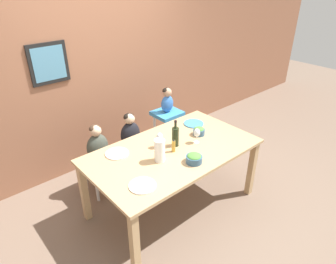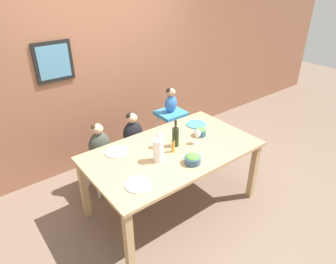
% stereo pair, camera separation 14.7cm
% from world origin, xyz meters
% --- Properties ---
extents(ground_plane, '(14.00, 14.00, 0.00)m').
position_xyz_m(ground_plane, '(0.00, 0.00, 0.00)').
color(ground_plane, '#705B4C').
extents(wall_back, '(10.00, 0.09, 2.70)m').
position_xyz_m(wall_back, '(-0.00, 1.44, 1.35)').
color(wall_back, '#8E5B42').
rests_on(wall_back, ground_plane).
extents(dining_table, '(1.83, 1.05, 0.77)m').
position_xyz_m(dining_table, '(0.00, 0.00, 0.68)').
color(dining_table, tan).
rests_on(dining_table, ground_plane).
extents(chair_far_left, '(0.43, 0.40, 0.46)m').
position_xyz_m(chair_far_left, '(-0.48, 0.79, 0.39)').
color(chair_far_left, silver).
rests_on(chair_far_left, ground_plane).
extents(chair_far_center, '(0.43, 0.40, 0.46)m').
position_xyz_m(chair_far_center, '(-0.01, 0.79, 0.39)').
color(chair_far_center, silver).
rests_on(chair_far_center, ground_plane).
extents(chair_right_highchair, '(0.36, 0.34, 0.75)m').
position_xyz_m(chair_right_highchair, '(0.60, 0.79, 0.59)').
color(chair_right_highchair, silver).
rests_on(chair_right_highchair, ground_plane).
extents(person_child_left, '(0.27, 0.17, 0.46)m').
position_xyz_m(person_child_left, '(-0.48, 0.79, 0.67)').
color(person_child_left, '#3D4238').
rests_on(person_child_left, chair_far_left).
extents(person_child_center, '(0.27, 0.17, 0.46)m').
position_xyz_m(person_child_center, '(-0.01, 0.79, 0.67)').
color(person_child_center, black).
rests_on(person_child_center, chair_far_center).
extents(person_baby_right, '(0.19, 0.13, 0.34)m').
position_xyz_m(person_baby_right, '(0.60, 0.79, 0.93)').
color(person_baby_right, '#3366B2').
rests_on(person_baby_right, chair_right_highchair).
extents(wine_bottle, '(0.07, 0.07, 0.30)m').
position_xyz_m(wine_bottle, '(0.08, 0.05, 0.89)').
color(wine_bottle, '#232D19').
rests_on(wine_bottle, dining_table).
extents(paper_towel_roll, '(0.11, 0.11, 0.24)m').
position_xyz_m(paper_towel_roll, '(-0.24, -0.07, 0.89)').
color(paper_towel_roll, white).
rests_on(paper_towel_roll, dining_table).
extents(wine_glass_near, '(0.07, 0.07, 0.17)m').
position_xyz_m(wine_glass_near, '(0.30, -0.06, 0.89)').
color(wine_glass_near, white).
rests_on(wine_glass_near, dining_table).
extents(wine_glass_far, '(0.07, 0.07, 0.17)m').
position_xyz_m(wine_glass_far, '(-0.07, 0.13, 0.89)').
color(wine_glass_far, white).
rests_on(wine_glass_far, dining_table).
extents(salad_bowl_large, '(0.17, 0.17, 0.09)m').
position_xyz_m(salad_bowl_large, '(0.00, -0.31, 0.82)').
color(salad_bowl_large, '#335675').
rests_on(salad_bowl_large, dining_table).
extents(salad_bowl_small, '(0.14, 0.14, 0.09)m').
position_xyz_m(salad_bowl_small, '(0.45, 0.04, 0.82)').
color(salad_bowl_small, '#335675').
rests_on(salad_bowl_small, dining_table).
extents(dinner_plate_front_left, '(0.25, 0.25, 0.01)m').
position_xyz_m(dinner_plate_front_left, '(-0.61, -0.28, 0.77)').
color(dinner_plate_front_left, silver).
rests_on(dinner_plate_front_left, dining_table).
extents(dinner_plate_back_left, '(0.25, 0.25, 0.01)m').
position_xyz_m(dinner_plate_back_left, '(-0.50, 0.32, 0.77)').
color(dinner_plate_back_left, silver).
rests_on(dinner_plate_back_left, dining_table).
extents(dinner_plate_back_right, '(0.25, 0.25, 0.01)m').
position_xyz_m(dinner_plate_back_right, '(0.59, 0.27, 0.77)').
color(dinner_plate_back_right, teal).
rests_on(dinner_plate_back_right, dining_table).
extents(condiment_bottle_hot_sauce, '(0.04, 0.04, 0.15)m').
position_xyz_m(condiment_bottle_hot_sauce, '(-0.02, -0.03, 0.84)').
color(condiment_bottle_hot_sauce, '#BC8E33').
rests_on(condiment_bottle_hot_sauce, dining_table).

